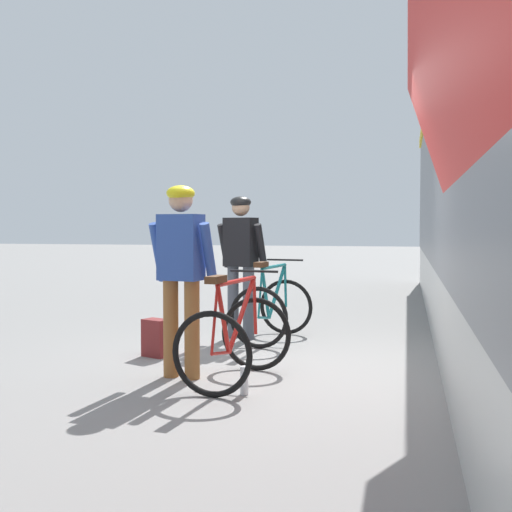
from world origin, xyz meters
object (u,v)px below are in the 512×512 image
object	(u,v)px
bicycle_near_red	(235,338)
water_bottle_near_the_bikes	(244,380)
bicycle_far_teal	(273,308)
cyclist_far_in_dark	(241,254)
cyclist_near_in_blue	(181,263)
backpack_on_platform	(156,338)

from	to	relation	value
bicycle_near_red	water_bottle_near_the_bikes	size ratio (longest dim) A/B	4.88
bicycle_far_teal	cyclist_far_in_dark	bearing A→B (deg)	168.60
bicycle_far_teal	bicycle_near_red	bearing A→B (deg)	-87.11
cyclist_far_in_dark	cyclist_near_in_blue	bearing A→B (deg)	-90.05
cyclist_far_in_dark	bicycle_near_red	world-z (taller)	cyclist_far_in_dark
backpack_on_platform	cyclist_far_in_dark	bearing A→B (deg)	86.70
bicycle_near_red	backpack_on_platform	world-z (taller)	bicycle_near_red
cyclist_near_in_blue	bicycle_far_teal	world-z (taller)	cyclist_near_in_blue
cyclist_near_in_blue	bicycle_far_teal	distance (m)	2.15
water_bottle_near_the_bikes	cyclist_far_in_dark	bearing A→B (deg)	105.63
bicycle_far_teal	backpack_on_platform	xyz separation A→B (m)	(-1.02, -1.18, -0.20)
bicycle_far_teal	cyclist_near_in_blue	bearing A→B (deg)	-102.01
water_bottle_near_the_bikes	backpack_on_platform	bearing A→B (deg)	136.13
backpack_on_platform	cyclist_near_in_blue	bearing A→B (deg)	-32.21
cyclist_far_in_dark	backpack_on_platform	xyz separation A→B (m)	(-0.60, -1.27, -0.85)
cyclist_near_in_blue	backpack_on_platform	world-z (taller)	cyclist_near_in_blue
bicycle_far_teal	backpack_on_platform	world-z (taller)	bicycle_far_teal
cyclist_near_in_blue	water_bottle_near_the_bikes	world-z (taller)	cyclist_near_in_blue
bicycle_near_red	bicycle_far_teal	world-z (taller)	same
cyclist_near_in_blue	bicycle_near_red	bearing A→B (deg)	-8.09
cyclist_far_in_dark	bicycle_near_red	size ratio (longest dim) A/B	1.54
cyclist_near_in_blue	bicycle_far_teal	bearing A→B (deg)	77.99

